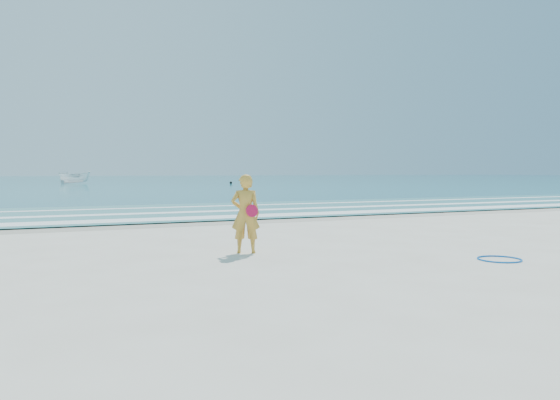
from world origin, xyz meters
name	(u,v)px	position (x,y,z in m)	size (l,w,h in m)	color
ground	(333,262)	(0.00, 0.00, 0.00)	(400.00, 400.00, 0.00)	silver
wet_sand	(202,222)	(0.00, 9.00, 0.00)	(400.00, 2.40, 0.00)	#B2A893
ocean	(64,180)	(0.00, 105.00, 0.02)	(400.00, 190.00, 0.04)	#19727F
shallow	(169,211)	(0.00, 14.00, 0.04)	(400.00, 10.00, 0.01)	#59B7AD
foam_near	(192,218)	(0.00, 10.30, 0.05)	(400.00, 1.40, 0.01)	white
foam_mid	(174,212)	(0.00, 13.20, 0.05)	(400.00, 0.90, 0.01)	white
foam_far	(157,208)	(0.00, 16.50, 0.05)	(400.00, 0.60, 0.01)	white
hoop	(499,259)	(3.16, -1.12, 0.02)	(0.85, 0.85, 0.03)	blue
boat	(75,177)	(-0.12, 71.34, 0.92)	(1.71, 4.55, 1.76)	white
buoy	(231,183)	(18.75, 60.08, 0.23)	(0.37, 0.37, 0.37)	black
woman	(245,214)	(-1.12, 1.82, 0.85)	(0.73, 0.62, 1.70)	gold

